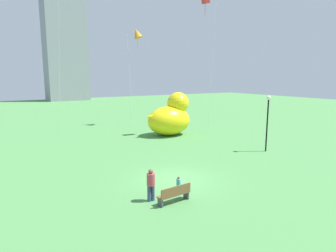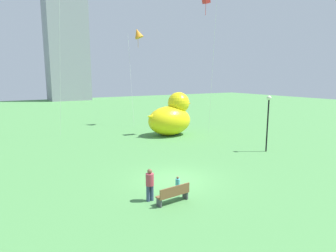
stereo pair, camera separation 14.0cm
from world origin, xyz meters
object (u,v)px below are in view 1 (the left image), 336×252
object	(u,v)px
person_child	(179,184)
kite_orange	(137,33)
park_bench	(175,194)
giant_inflatable_duck	(171,117)
lamppost	(268,114)
person_adult	(151,183)

from	to	relation	value
person_child	kite_orange	world-z (taller)	kite_orange
park_bench	giant_inflatable_duck	world-z (taller)	giant_inflatable_duck
kite_orange	park_bench	bearing A→B (deg)	-111.20
person_child	lamppost	size ratio (longest dim) A/B	0.21
park_bench	lamppost	bearing A→B (deg)	20.77
person_child	giant_inflatable_duck	size ratio (longest dim) A/B	0.18
person_child	kite_orange	xyz separation A→B (m)	(7.90, 21.51, 10.84)
park_bench	kite_orange	world-z (taller)	kite_orange
park_bench	person_child	bearing A→B (deg)	46.94
giant_inflatable_duck	lamppost	distance (m)	10.52
giant_inflatable_duck	lamppost	size ratio (longest dim) A/B	1.18
lamppost	kite_orange	xyz separation A→B (m)	(-3.20, 17.83, 8.21)
park_bench	person_adult	bearing A→B (deg)	137.39
park_bench	kite_orange	xyz separation A→B (m)	(8.66, 22.33, 10.89)
kite_orange	lamppost	bearing A→B (deg)	-79.83
park_bench	giant_inflatable_duck	distance (m)	16.91
giant_inflatable_duck	person_child	bearing A→B (deg)	-120.11
person_child	lamppost	distance (m)	11.98
kite_orange	person_child	bearing A→B (deg)	-110.16
person_child	person_adult	bearing A→B (deg)	-179.82
park_bench	lamppost	xyz separation A→B (m)	(11.86, 4.50, 2.69)
person_child	lamppost	world-z (taller)	lamppost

